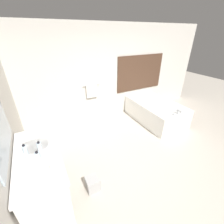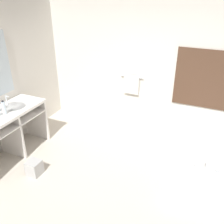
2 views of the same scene
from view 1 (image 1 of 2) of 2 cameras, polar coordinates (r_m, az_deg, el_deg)
name	(u,v)px [view 1 (image 1 of 2)]	position (r m, az deg, el deg)	size (l,w,h in m)	color
ground_plane	(145,163)	(3.42, 12.31, -18.53)	(16.00, 16.00, 0.00)	beige
wall_back_with_blinds	(101,76)	(4.42, -4.10, 13.61)	(7.40, 0.13, 2.70)	silver
vanity_counter	(40,164)	(2.66, -25.60, -17.47)	(0.61, 1.41, 0.91)	white
sink_faucet	(22,144)	(2.63, -31.10, -10.36)	(0.09, 0.04, 0.18)	silver
bathtub	(155,110)	(4.80, 16.08, 0.65)	(1.08, 1.77, 0.71)	white
water_bottle_1	(40,149)	(2.36, -25.66, -12.66)	(0.06, 0.06, 0.24)	silver
water_bottle_2	(39,159)	(2.21, -26.13, -15.87)	(0.06, 0.06, 0.25)	silver
water_bottle_3	(26,152)	(2.40, -29.99, -13.09)	(0.06, 0.06, 0.24)	silver
soap_dispenser	(52,168)	(2.11, -22.02, -19.02)	(0.05, 0.05, 0.16)	white
waste_bin	(93,184)	(2.91, -7.42, -25.40)	(0.22, 0.22, 0.25)	#B2B2B2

